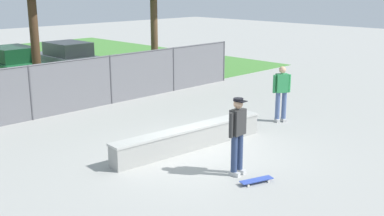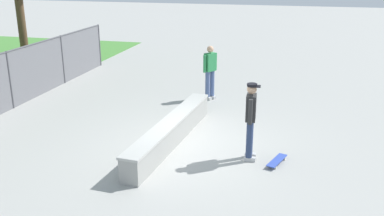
{
  "view_description": "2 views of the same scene",
  "coord_description": "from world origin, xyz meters",
  "px_view_note": "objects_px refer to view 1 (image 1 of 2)",
  "views": [
    {
      "loc": [
        -8.42,
        -8.14,
        4.31
      ],
      "look_at": [
        0.52,
        0.89,
        1.01
      ],
      "focal_mm": 44.27,
      "sensor_mm": 36.0,
      "label": 1
    },
    {
      "loc": [
        -9.66,
        -2.46,
        4.36
      ],
      "look_at": [
        0.64,
        0.14,
        0.81
      ],
      "focal_mm": 40.37,
      "sensor_mm": 36.0,
      "label": 2
    }
  ],
  "objects_px": {
    "concrete_ledge": "(190,138)",
    "car_green": "(12,65)",
    "car_silver": "(68,59)",
    "bystander": "(281,91)",
    "skateboarder": "(238,132)",
    "skateboard": "(257,180)"
  },
  "relations": [
    {
      "from": "skateboard",
      "to": "car_silver",
      "type": "xyz_separation_m",
      "value": [
        3.85,
        14.59,
        0.77
      ]
    },
    {
      "from": "bystander",
      "to": "skateboarder",
      "type": "bearing_deg",
      "value": -157.04
    },
    {
      "from": "car_silver",
      "to": "skateboarder",
      "type": "bearing_deg",
      "value": -105.11
    },
    {
      "from": "skateboarder",
      "to": "skateboard",
      "type": "bearing_deg",
      "value": -97.27
    },
    {
      "from": "car_green",
      "to": "bystander",
      "type": "height_order",
      "value": "bystander"
    },
    {
      "from": "skateboard",
      "to": "car_silver",
      "type": "relative_size",
      "value": 0.19
    },
    {
      "from": "concrete_ledge",
      "to": "car_green",
      "type": "xyz_separation_m",
      "value": [
        0.55,
        12.06,
        0.53
      ]
    },
    {
      "from": "concrete_ledge",
      "to": "skateboarder",
      "type": "xyz_separation_m",
      "value": [
        -0.49,
        -2.05,
        0.72
      ]
    },
    {
      "from": "skateboarder",
      "to": "bystander",
      "type": "relative_size",
      "value": 1.01
    },
    {
      "from": "concrete_ledge",
      "to": "skateboard",
      "type": "xyz_separation_m",
      "value": [
        -0.58,
        -2.71,
        -0.24
      ]
    },
    {
      "from": "skateboarder",
      "to": "car_silver",
      "type": "height_order",
      "value": "skateboarder"
    },
    {
      "from": "concrete_ledge",
      "to": "car_green",
      "type": "bearing_deg",
      "value": 87.39
    },
    {
      "from": "skateboard",
      "to": "car_silver",
      "type": "distance_m",
      "value": 15.11
    },
    {
      "from": "concrete_ledge",
      "to": "car_green",
      "type": "height_order",
      "value": "car_green"
    },
    {
      "from": "skateboarder",
      "to": "concrete_ledge",
      "type": "bearing_deg",
      "value": 76.45
    },
    {
      "from": "skateboard",
      "to": "bystander",
      "type": "relative_size",
      "value": 0.45
    },
    {
      "from": "skateboarder",
      "to": "car_green",
      "type": "height_order",
      "value": "skateboarder"
    },
    {
      "from": "concrete_ledge",
      "to": "bystander",
      "type": "relative_size",
      "value": 2.7
    },
    {
      "from": "car_silver",
      "to": "bystander",
      "type": "relative_size",
      "value": 2.32
    },
    {
      "from": "car_silver",
      "to": "bystander",
      "type": "xyz_separation_m",
      "value": [
        0.68,
        -12.05,
        0.17
      ]
    },
    {
      "from": "car_green",
      "to": "concrete_ledge",
      "type": "bearing_deg",
      "value": -92.61
    },
    {
      "from": "concrete_ledge",
      "to": "car_silver",
      "type": "height_order",
      "value": "car_silver"
    }
  ]
}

